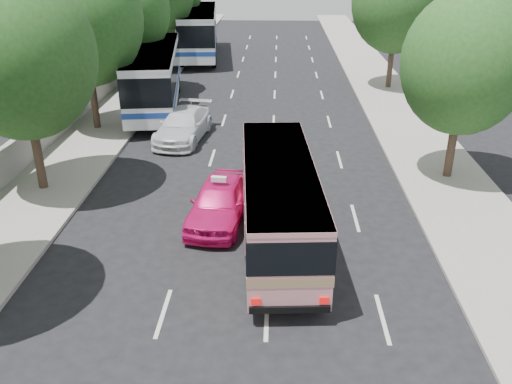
# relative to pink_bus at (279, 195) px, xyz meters

# --- Properties ---
(ground) EXTENTS (120.00, 120.00, 0.00)m
(ground) POSITION_rel_pink_bus_xyz_m (-1.30, -2.06, -1.80)
(ground) COLOR black
(ground) RESTS_ON ground
(sidewalk_left) EXTENTS (4.00, 90.00, 0.15)m
(sidewalk_left) POSITION_rel_pink_bus_xyz_m (-9.80, 17.94, -1.72)
(sidewalk_left) COLOR #9E998E
(sidewalk_left) RESTS_ON ground
(sidewalk_right) EXTENTS (4.00, 90.00, 0.12)m
(sidewalk_right) POSITION_rel_pink_bus_xyz_m (7.20, 17.94, -1.74)
(sidewalk_right) COLOR #9E998E
(sidewalk_right) RESTS_ON ground
(low_wall) EXTENTS (0.30, 90.00, 1.50)m
(low_wall) POSITION_rel_pink_bus_xyz_m (-11.60, 17.94, -0.90)
(low_wall) COLOR #9E998E
(low_wall) RESTS_ON sidewalk_left
(tree_left_b) EXTENTS (5.70, 5.70, 8.88)m
(tree_left_b) POSITION_rel_pink_bus_xyz_m (-9.72, 3.88, 4.02)
(tree_left_b) COLOR #38281E
(tree_left_b) RESTS_ON ground
(tree_left_c) EXTENTS (6.00, 6.00, 9.35)m
(tree_left_c) POSITION_rel_pink_bus_xyz_m (-9.92, 11.88, 4.33)
(tree_left_c) COLOR #38281E
(tree_left_c) RESTS_ON ground
(tree_left_d) EXTENTS (5.52, 5.52, 8.60)m
(tree_left_d) POSITION_rel_pink_bus_xyz_m (-9.82, 19.88, 3.84)
(tree_left_d) COLOR #38281E
(tree_left_d) RESTS_ON ground
(tree_right_near) EXTENTS (5.10, 5.10, 7.95)m
(tree_right_near) POSITION_rel_pink_bus_xyz_m (7.48, 5.88, 3.41)
(tree_right_near) COLOR #38281E
(tree_right_near) RESTS_ON ground
(pink_bus) EXTENTS (2.93, 9.20, 2.89)m
(pink_bus) POSITION_rel_pink_bus_xyz_m (0.00, 0.00, 0.00)
(pink_bus) COLOR #D68A8F
(pink_bus) RESTS_ON ground
(pink_taxi) EXTENTS (2.42, 4.87, 1.60)m
(pink_taxi) POSITION_rel_pink_bus_xyz_m (-2.17, 1.52, -1.00)
(pink_taxi) COLOR #DC1368
(pink_taxi) RESTS_ON ground
(white_pickup) EXTENTS (2.81, 5.54, 1.54)m
(white_pickup) POSITION_rel_pink_bus_xyz_m (-4.97, 10.56, -1.03)
(white_pickup) COLOR silver
(white_pickup) RESTS_ON ground
(tour_coach_front) EXTENTS (4.31, 12.49, 3.66)m
(tour_coach_front) POSITION_rel_pink_bus_xyz_m (-7.60, 16.31, 0.41)
(tour_coach_front) COLOR white
(tour_coach_front) RESTS_ON ground
(tour_coach_rear) EXTENTS (4.30, 13.85, 4.08)m
(tour_coach_rear) POSITION_rel_pink_bus_xyz_m (-7.15, 32.93, 0.66)
(tour_coach_rear) COLOR silver
(tour_coach_rear) RESTS_ON ground
(taxi_roof_sign) EXTENTS (0.57, 0.24, 0.18)m
(taxi_roof_sign) POSITION_rel_pink_bus_xyz_m (-2.17, 1.52, -0.11)
(taxi_roof_sign) COLOR silver
(taxi_roof_sign) RESTS_ON pink_taxi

